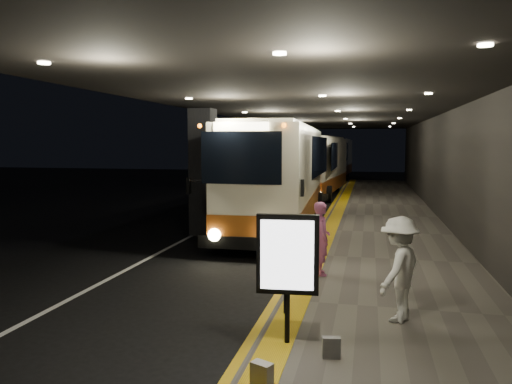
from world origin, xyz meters
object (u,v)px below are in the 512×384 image
(stanchion_post, at_px, (285,284))
(passenger_boarding, at_px, (321,238))
(bag_polka, at_px, (331,348))
(bag_plain, at_px, (262,376))
(coach_second, at_px, (317,168))
(coach_third, at_px, (334,160))
(coach_main, at_px, (280,180))
(passenger_waiting_white, at_px, (399,269))
(info_sign, at_px, (288,257))

(stanchion_post, bearing_deg, passenger_boarding, 82.73)
(bag_polka, distance_m, bag_plain, 1.34)
(passenger_boarding, bearing_deg, coach_second, -12.91)
(bag_plain, bearing_deg, coach_third, 92.73)
(coach_third, distance_m, bag_plain, 39.67)
(coach_third, height_order, bag_plain, coach_third)
(coach_main, height_order, coach_second, coach_main)
(bag_polka, bearing_deg, passenger_waiting_white, 60.72)
(passenger_waiting_white, relative_size, stanchion_post, 1.65)
(passenger_boarding, height_order, stanchion_post, passenger_boarding)
(coach_main, relative_size, coach_third, 1.08)
(passenger_boarding, distance_m, passenger_waiting_white, 3.20)
(coach_second, distance_m, passenger_boarding, 19.06)
(coach_second, xyz_separation_m, bag_plain, (1.88, -24.59, -1.37))
(info_sign, height_order, stanchion_post, info_sign)
(coach_second, bearing_deg, stanchion_post, -81.87)
(coach_second, relative_size, stanchion_post, 10.30)
(coach_main, distance_m, info_sign, 11.56)
(coach_third, relative_size, stanchion_post, 10.23)
(bag_polka, xyz_separation_m, bag_plain, (-0.78, -1.09, 0.01))
(bag_polka, height_order, bag_plain, bag_plain)
(bag_polka, relative_size, stanchion_post, 0.28)
(coach_third, xyz_separation_m, bag_polka, (2.67, -38.51, -1.38))
(coach_second, xyz_separation_m, bag_polka, (2.66, -23.50, -1.38))
(passenger_boarding, bearing_deg, bag_plain, 158.87)
(passenger_waiting_white, distance_m, info_sign, 2.26)
(bag_plain, bearing_deg, coach_main, 99.08)
(info_sign, bearing_deg, passenger_boarding, 83.97)
(passenger_waiting_white, distance_m, stanchion_post, 2.00)
(bag_polka, bearing_deg, coach_main, 103.55)
(coach_second, bearing_deg, bag_plain, -81.97)
(coach_third, bearing_deg, bag_polka, -83.61)
(passenger_boarding, height_order, bag_plain, passenger_boarding)
(coach_third, xyz_separation_m, passenger_boarding, (2.08, -33.94, -0.68))
(coach_second, bearing_deg, passenger_waiting_white, -76.74)
(coach_second, relative_size, passenger_boarding, 6.62)
(passenger_waiting_white, xyz_separation_m, stanchion_post, (-1.96, -0.12, -0.36))
(bag_plain, relative_size, info_sign, 0.17)
(info_sign, bearing_deg, coach_main, 96.20)
(passenger_boarding, bearing_deg, stanchion_post, 153.57)
(coach_second, height_order, bag_plain, coach_second)
(coach_main, height_order, stanchion_post, coach_main)
(coach_main, height_order, passenger_waiting_white, coach_main)
(coach_third, relative_size, passenger_boarding, 6.58)
(bag_plain, bearing_deg, passenger_waiting_white, 58.20)
(passenger_boarding, xyz_separation_m, bag_polka, (0.59, -4.57, -0.70))
(bag_plain, bearing_deg, bag_polka, 54.31)
(coach_third, relative_size, bag_plain, 33.64)
(coach_main, bearing_deg, bag_polka, -79.17)
(coach_main, xyz_separation_m, coach_second, (0.17, 11.76, -0.12))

